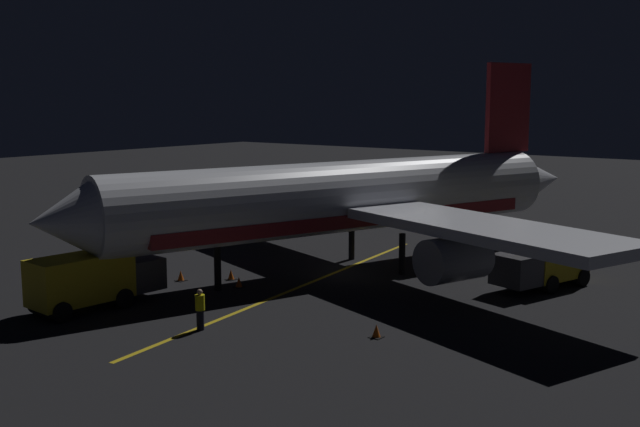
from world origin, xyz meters
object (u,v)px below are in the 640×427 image
object	(u,v)px
airliner	(351,199)
traffic_cone_under_wing	(231,275)
baggage_truck	(92,280)
ground_crew_worker	(200,309)
catering_truck	(544,262)
traffic_cone_far	(376,331)
traffic_cone_near_left	(239,282)
traffic_cone_near_right	(181,276)

from	to	relation	value
airliner	traffic_cone_under_wing	xyz separation A→B (m)	(3.77, 5.66, -3.75)
baggage_truck	ground_crew_worker	world-z (taller)	baggage_truck
baggage_truck	catering_truck	distance (m)	22.12
traffic_cone_far	traffic_cone_near_left	bearing A→B (deg)	-15.48
airliner	catering_truck	size ratio (longest dim) A/B	5.79
baggage_truck	traffic_cone_far	world-z (taller)	baggage_truck
traffic_cone_near_left	airliner	bearing A→B (deg)	-109.19
catering_truck	traffic_cone_near_left	world-z (taller)	catering_truck
traffic_cone_far	ground_crew_worker	bearing A→B (deg)	28.82
baggage_truck	traffic_cone_near_left	bearing A→B (deg)	-111.17
catering_truck	traffic_cone_under_wing	xyz separation A→B (m)	(13.86, 8.32, -1.07)
baggage_truck	ground_crew_worker	size ratio (longest dim) A/B	3.69
traffic_cone_near_left	traffic_cone_far	size ratio (longest dim) A/B	1.00
catering_truck	airliner	bearing A→B (deg)	14.78
ground_crew_worker	traffic_cone_far	world-z (taller)	ground_crew_worker
ground_crew_worker	traffic_cone_under_wing	distance (m)	8.94
airliner	traffic_cone_near_right	xyz separation A→B (m)	(5.72, 7.43, -3.75)
airliner	ground_crew_worker	bearing A→B (deg)	96.09
catering_truck	traffic_cone_near_right	size ratio (longest dim) A/B	10.57
airliner	traffic_cone_near_right	world-z (taller)	airliner
baggage_truck	traffic_cone_far	bearing A→B (deg)	-162.16
ground_crew_worker	traffic_cone_near_right	world-z (taller)	ground_crew_worker
airliner	ground_crew_worker	size ratio (longest dim) A/B	19.35
catering_truck	ground_crew_worker	size ratio (longest dim) A/B	3.34
baggage_truck	ground_crew_worker	distance (m)	6.40
baggage_truck	traffic_cone_under_wing	bearing A→B (deg)	-98.73
airliner	traffic_cone_near_left	bearing A→B (deg)	70.81
traffic_cone_under_wing	traffic_cone_far	world-z (taller)	same
catering_truck	traffic_cone_near_right	world-z (taller)	catering_truck
baggage_truck	catering_truck	world-z (taller)	catering_truck
baggage_truck	traffic_cone_far	xyz separation A→B (m)	(-12.76, -4.11, -1.05)
traffic_cone_near_right	traffic_cone_near_left	bearing A→B (deg)	-166.75
baggage_truck	airliner	bearing A→B (deg)	-110.21
ground_crew_worker	traffic_cone_near_right	xyz separation A→B (m)	(7.10, -5.51, -0.64)
airliner	catering_truck	xyz separation A→B (m)	(-10.09, -2.66, -2.69)
ground_crew_worker	traffic_cone_near_right	size ratio (longest dim) A/B	3.16
airliner	traffic_cone_near_left	size ratio (longest dim) A/B	61.23
baggage_truck	traffic_cone_near_left	world-z (taller)	baggage_truck
airliner	baggage_truck	world-z (taller)	airliner
traffic_cone_near_left	catering_truck	bearing A→B (deg)	-143.16
traffic_cone_near_right	traffic_cone_under_wing	size ratio (longest dim) A/B	1.00
catering_truck	traffic_cone_near_left	distance (m)	15.52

